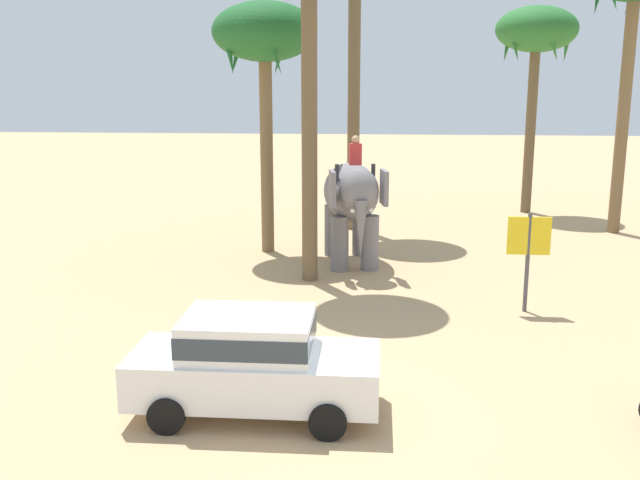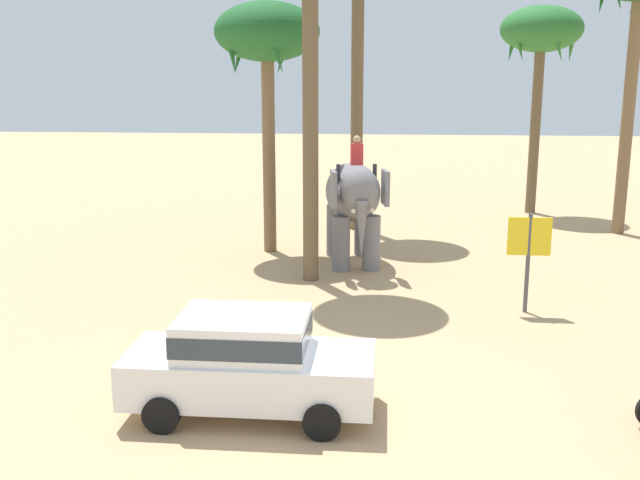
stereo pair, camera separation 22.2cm
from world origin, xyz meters
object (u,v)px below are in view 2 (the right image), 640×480
Objects in this scene: car_sedan_foreground at (248,360)px; elephant_with_mahout at (354,199)px; palm_tree_far_back at (267,39)px; palm_tree_near_hut at (541,35)px; signboard_yellow at (529,243)px.

car_sedan_foreground is 10.17m from elephant_with_mahout.
elephant_with_mahout is at bearing -28.07° from palm_tree_far_back.
car_sedan_foreground is 12.91m from palm_tree_far_back.
palm_tree_near_hut reaches higher than signboard_yellow.
elephant_with_mahout reaches higher than signboard_yellow.
signboard_yellow is at bearing -44.05° from elephant_with_mahout.
car_sedan_foreground is at bearing -112.96° from palm_tree_near_hut.
palm_tree_near_hut is at bearing 38.76° from palm_tree_far_back.
car_sedan_foreground is 1.03× the size of elephant_with_mahout.
elephant_with_mahout is 0.49× the size of palm_tree_near_hut.
palm_tree_near_hut reaches higher than elephant_with_mahout.
signboard_yellow is (4.31, -4.17, -0.30)m from elephant_with_mahout.
palm_tree_near_hut is at bearing 53.17° from elephant_with_mahout.
car_sedan_foreground is at bearing -97.20° from elephant_with_mahout.
palm_tree_near_hut is 12.33m from palm_tree_far_back.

